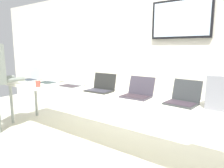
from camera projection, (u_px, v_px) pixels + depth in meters
ground at (96, 145)px, 3.00m from camera, size 8.00×8.00×0.04m
back_wall at (138, 55)px, 3.67m from camera, size 8.00×0.11×2.43m
workbench at (96, 95)px, 2.88m from camera, size 3.76×0.70×0.76m
laptop_station_0 at (32, 77)px, 3.86m from camera, size 0.34×0.31×0.23m
laptop_station_1 at (50, 80)px, 3.56m from camera, size 0.32×0.34×0.23m
laptop_station_2 at (72, 83)px, 3.23m from camera, size 0.36×0.32×0.26m
laptop_station_3 at (101, 87)px, 2.89m from camera, size 0.37×0.29×0.24m
laptop_station_4 at (138, 92)px, 2.55m from camera, size 0.34×0.31×0.24m
laptop_station_5 at (183, 99)px, 2.23m from camera, size 0.33×0.33×0.25m
coffee_mug at (38, 84)px, 3.21m from camera, size 0.07×0.07×0.09m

